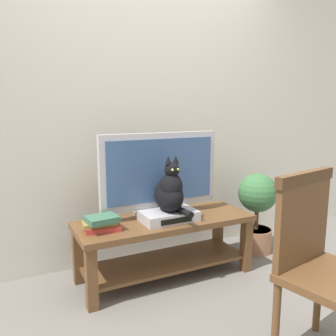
{
  "coord_description": "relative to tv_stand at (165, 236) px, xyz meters",
  "views": [
    {
      "loc": [
        -1.13,
        -1.66,
        1.31
      ],
      "look_at": [
        -0.01,
        0.59,
        0.86
      ],
      "focal_mm": 37.69,
      "sensor_mm": 36.0,
      "label": 1
    }
  ],
  "objects": [
    {
      "name": "ground_plane",
      "position": [
        0.01,
        -0.64,
        -0.33
      ],
      "size": [
        12.0,
        12.0,
        0.0
      ],
      "primitive_type": "plane",
      "color": "slate"
    },
    {
      "name": "back_wall",
      "position": [
        0.01,
        0.51,
        1.07
      ],
      "size": [
        7.0,
        0.12,
        2.8
      ],
      "primitive_type": "cube",
      "color": "beige",
      "rests_on": "ground"
    },
    {
      "name": "tv_stand",
      "position": [
        0.0,
        0.0,
        0.0
      ],
      "size": [
        1.35,
        0.5,
        0.47
      ],
      "color": "brown",
      "rests_on": "ground"
    },
    {
      "name": "tv",
      "position": [
        0.0,
        0.08,
        0.48
      ],
      "size": [
        0.95,
        0.2,
        0.64
      ],
      "color": "#B7B7BC",
      "rests_on": "tv_stand"
    },
    {
      "name": "media_box",
      "position": [
        0.0,
        -0.06,
        0.18
      ],
      "size": [
        0.41,
        0.25,
        0.08
      ],
      "color": "#BCBCC1",
      "rests_on": "tv_stand"
    },
    {
      "name": "cat",
      "position": [
        0.0,
        -0.08,
        0.37
      ],
      "size": [
        0.19,
        0.38,
        0.42
      ],
      "color": "black",
      "rests_on": "media_box"
    },
    {
      "name": "wooden_chair",
      "position": [
        0.33,
        -1.15,
        0.23
      ],
      "size": [
        0.57,
        0.57,
        0.97
      ],
      "color": "brown",
      "rests_on": "ground"
    },
    {
      "name": "book_stack",
      "position": [
        -0.5,
        -0.04,
        0.2
      ],
      "size": [
        0.26,
        0.19,
        0.11
      ],
      "color": "#B2332D",
      "rests_on": "tv_stand"
    },
    {
      "name": "potted_plant",
      "position": [
        0.95,
        0.07,
        0.09
      ],
      "size": [
        0.35,
        0.35,
        0.72
      ],
      "color": "#9E6B4C",
      "rests_on": "ground"
    }
  ]
}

